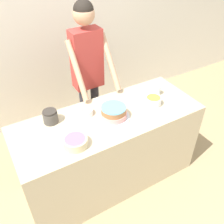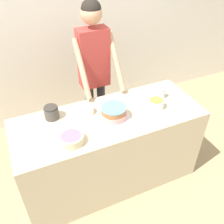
{
  "view_description": "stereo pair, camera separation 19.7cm",
  "coord_description": "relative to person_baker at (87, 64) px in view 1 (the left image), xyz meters",
  "views": [
    {
      "loc": [
        -0.91,
        -1.25,
        2.36
      ],
      "look_at": [
        0.01,
        0.32,
        0.97
      ],
      "focal_mm": 40.0,
      "sensor_mm": 36.0,
      "label": 1
    },
    {
      "loc": [
        -0.73,
        -1.34,
        2.36
      ],
      "look_at": [
        0.01,
        0.32,
        0.97
      ],
      "focal_mm": 40.0,
      "sensor_mm": 36.0,
      "label": 2
    }
  ],
  "objects": [
    {
      "name": "frosting_bowl_pink",
      "position": [
        -0.27,
        -0.5,
        -0.22
      ],
      "size": [
        0.13,
        0.13,
        0.14
      ],
      "color": "white",
      "rests_on": "counter"
    },
    {
      "name": "stoneware_jar",
      "position": [
        -0.6,
        -0.44,
        -0.19
      ],
      "size": [
        0.13,
        0.13,
        0.13
      ],
      "color": "#4C4742",
      "rests_on": "counter"
    },
    {
      "name": "ground_plane",
      "position": [
        -0.1,
        -1.0,
        -1.14
      ],
      "size": [
        14.0,
        14.0,
        0.0
      ],
      "primitive_type": "plane",
      "color": "tan"
    },
    {
      "name": "drinking_glass",
      "position": [
        0.52,
        -0.57,
        -0.19
      ],
      "size": [
        0.07,
        0.07,
        0.11
      ],
      "color": "silver",
      "rests_on": "counter"
    },
    {
      "name": "counter",
      "position": [
        -0.1,
        -0.64,
        -0.69
      ],
      "size": [
        1.83,
        0.71,
        0.89
      ],
      "color": "#C6B793",
      "rests_on": "ground_plane"
    },
    {
      "name": "wall_back",
      "position": [
        -0.1,
        0.8,
        0.16
      ],
      "size": [
        10.0,
        0.05,
        2.6
      ],
      "color": "silver",
      "rests_on": "ground_plane"
    },
    {
      "name": "frosting_bowl_orange",
      "position": [
        0.38,
        -0.69,
        -0.2
      ],
      "size": [
        0.16,
        0.16,
        0.08
      ],
      "color": "white",
      "rests_on": "counter"
    },
    {
      "name": "person_baker",
      "position": [
        0.0,
        0.0,
        0.0
      ],
      "size": [
        0.44,
        0.48,
        1.79
      ],
      "color": "#2D2D38",
      "rests_on": "ground_plane"
    },
    {
      "name": "frosting_bowl_purple",
      "position": [
        -0.53,
        -0.83,
        -0.21
      ],
      "size": [
        0.2,
        0.2,
        0.08
      ],
      "color": "beige",
      "rests_on": "counter"
    },
    {
      "name": "cake",
      "position": [
        -0.07,
        -0.68,
        -0.19
      ],
      "size": [
        0.31,
        0.31,
        0.13
      ],
      "color": "silver",
      "rests_on": "counter"
    },
    {
      "name": "ceramic_plate",
      "position": [
        0.61,
        -0.85,
        -0.24
      ],
      "size": [
        0.27,
        0.27,
        0.01
      ],
      "color": "white",
      "rests_on": "counter"
    }
  ]
}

